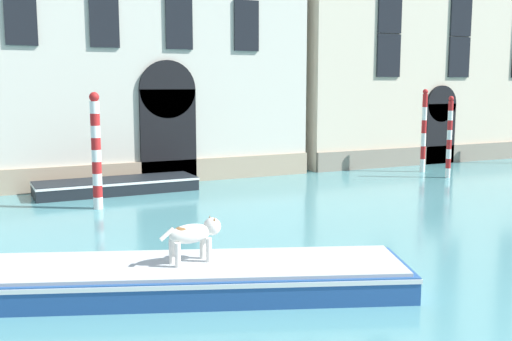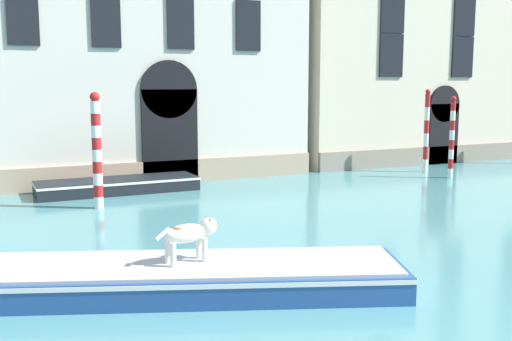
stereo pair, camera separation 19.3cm
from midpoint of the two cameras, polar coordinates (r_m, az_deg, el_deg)
name	(u,v)px [view 2 (the right image)]	position (r m, az deg, el deg)	size (l,w,h in m)	color
palazzo_left	(125,5)	(25.51, -12.16, 15.14)	(13.64, 6.13, 13.75)	beige
palazzo_right	(421,27)	(32.29, 15.57, 13.02)	(15.25, 6.13, 13.15)	beige
boat_foreground	(185,276)	(11.05, -6.25, -10.00)	(8.10, 4.67, 0.55)	#234C8C
dog_on_deck	(190,234)	(10.89, -5.77, -6.00)	(1.20, 0.44, 0.80)	silver
boat_moored_near_palazzo	(118,185)	(21.26, -12.76, -1.38)	(5.50, 1.74, 0.47)	black
mooring_pole_0	(426,131)	(26.32, 16.12, 3.67)	(0.22, 0.22, 3.51)	white
mooring_pole_1	(97,150)	(18.47, -14.64, 1.89)	(0.29, 0.29, 3.50)	white
mooring_pole_4	(452,137)	(24.97, 18.36, 3.05)	(0.20, 0.20, 3.25)	white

